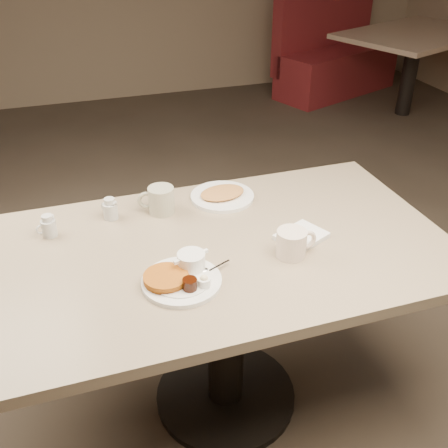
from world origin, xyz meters
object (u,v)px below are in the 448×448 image
object	(u,v)px
main_plate	(182,276)
coffee_mug_far	(160,200)
creamer_left	(49,227)
coffee_mug_near	(292,243)
hash_plate	(222,195)
creamer_right	(110,209)
diner_table	(226,285)
booth_back_right	(341,53)

from	to	relation	value
main_plate	coffee_mug_far	world-z (taller)	coffee_mug_far
main_plate	creamer_left	size ratio (longest dim) A/B	3.97
coffee_mug_near	coffee_mug_far	world-z (taller)	coffee_mug_far
hash_plate	creamer_right	bearing A→B (deg)	-178.05
coffee_mug_near	coffee_mug_far	distance (m)	0.53
diner_table	booth_back_right	world-z (taller)	booth_back_right
hash_plate	booth_back_right	size ratio (longest dim) A/B	0.15
main_plate	hash_plate	distance (m)	0.54
booth_back_right	main_plate	bearing A→B (deg)	-125.63
diner_table	coffee_mug_far	distance (m)	0.39
coffee_mug_far	creamer_right	world-z (taller)	coffee_mug_far
creamer_left	booth_back_right	xyz separation A→B (m)	(2.93, 3.19, -0.38)
coffee_mug_near	creamer_left	distance (m)	0.83
diner_table	creamer_right	bearing A→B (deg)	138.94
creamer_left	coffee_mug_near	bearing A→B (deg)	-26.16
diner_table	coffee_mug_near	world-z (taller)	coffee_mug_near
hash_plate	diner_table	bearing A→B (deg)	-105.94
creamer_left	coffee_mug_far	bearing A→B (deg)	5.66
diner_table	booth_back_right	bearing A→B (deg)	55.30
main_plate	creamer_right	distance (m)	0.47
diner_table	hash_plate	size ratio (longest dim) A/B	5.22
diner_table	hash_plate	world-z (taller)	hash_plate
coffee_mug_near	creamer_right	xyz separation A→B (m)	(-0.53, 0.42, -0.01)
coffee_mug_near	coffee_mug_far	bearing A→B (deg)	130.44
coffee_mug_near	creamer_left	xyz separation A→B (m)	(-0.74, 0.36, -0.01)
creamer_left	booth_back_right	distance (m)	4.35
main_plate	coffee_mug_far	bearing A→B (deg)	85.90
coffee_mug_far	creamer_right	size ratio (longest dim) A/B	1.82
main_plate	creamer_right	bearing A→B (deg)	108.72
main_plate	booth_back_right	bearing A→B (deg)	54.37
coffee_mug_far	hash_plate	bearing A→B (deg)	6.68
creamer_right	hash_plate	xyz separation A→B (m)	(0.43, 0.01, -0.02)
creamer_right	booth_back_right	bearing A→B (deg)	49.09
diner_table	hash_plate	distance (m)	0.37
main_plate	hash_plate	size ratio (longest dim) A/B	1.11
creamer_right	hash_plate	world-z (taller)	creamer_right
coffee_mug_far	booth_back_right	world-z (taller)	booth_back_right
booth_back_right	hash_plate	bearing A→B (deg)	-126.24
coffee_mug_near	creamer_left	size ratio (longest dim) A/B	1.76
booth_back_right	creamer_left	bearing A→B (deg)	-132.60
hash_plate	creamer_left	bearing A→B (deg)	-173.95
diner_table	coffee_mug_near	xyz separation A→B (m)	(0.19, -0.12, 0.22)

